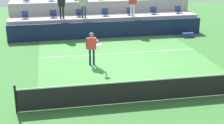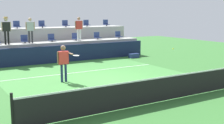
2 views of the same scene
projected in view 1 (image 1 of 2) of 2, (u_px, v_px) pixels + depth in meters
name	position (u px, v px, depth m)	size (l,w,h in m)	color
ground_plane	(129.00, 67.00, 16.94)	(40.00, 40.00, 0.00)	#336B2D
court_inner_paint	(125.00, 61.00, 17.87)	(9.00, 10.00, 0.01)	#3D7F38
court_service_line	(119.00, 53.00, 19.17)	(9.00, 0.06, 0.00)	white
tennis_net	(154.00, 89.00, 13.06)	(10.48, 0.08, 1.07)	black
sponsor_backboard	(108.00, 30.00, 22.34)	(13.00, 0.16, 1.10)	#141E42
seating_tier_lower	(105.00, 24.00, 23.53)	(13.00, 1.80, 1.25)	#9E9E99
seating_tier_upper	(101.00, 14.00, 25.06)	(13.00, 1.80, 2.10)	#9E9E99
stadium_chair_lower_far_left	(25.00, 16.00, 22.23)	(0.44, 0.40, 0.52)	#2D2D33
stadium_chair_lower_left	(53.00, 15.00, 22.56)	(0.44, 0.40, 0.52)	#2D2D33
stadium_chair_lower_mid_left	(79.00, 14.00, 22.87)	(0.44, 0.40, 0.52)	#2D2D33
stadium_chair_lower_center	(105.00, 13.00, 23.20)	(0.44, 0.40, 0.52)	#2D2D33
stadium_chair_lower_mid_right	(130.00, 12.00, 23.51)	(0.44, 0.40, 0.52)	#2D2D33
stadium_chair_lower_right	(154.00, 11.00, 23.83)	(0.44, 0.40, 0.52)	#2D2D33
stadium_chair_lower_far_right	(178.00, 10.00, 24.16)	(0.44, 0.40, 0.52)	#2D2D33
tennis_player	(92.00, 45.00, 16.93)	(0.66, 1.20, 1.71)	navy
spectator_with_hat	(61.00, 3.00, 22.05)	(0.57, 0.39, 1.69)	black
spectator_in_grey	(84.00, 3.00, 22.33)	(0.57, 0.28, 1.61)	#2D2D33
spectator_in_white	(133.00, 2.00, 22.93)	(0.58, 0.22, 1.63)	white
tennis_ball	(198.00, 44.00, 15.66)	(0.07, 0.07, 0.07)	#CCE033
equipment_bag	(188.00, 35.00, 22.60)	(0.76, 0.28, 0.30)	navy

